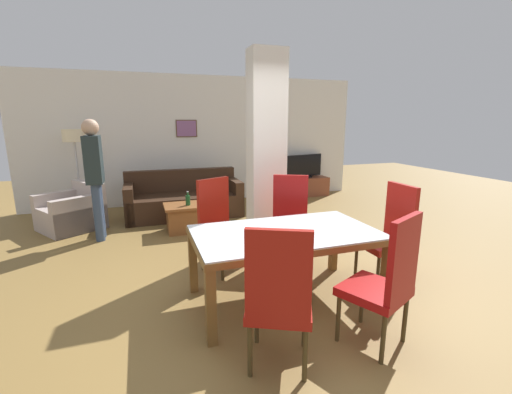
% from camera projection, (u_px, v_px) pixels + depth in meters
% --- Properties ---
extents(ground_plane, '(18.00, 18.00, 0.00)m').
position_uv_depth(ground_plane, '(284.00, 299.00, 3.46)').
color(ground_plane, olive).
extents(back_wall, '(7.20, 0.09, 2.70)m').
position_uv_depth(back_wall, '(201.00, 140.00, 7.42)').
color(back_wall, white).
rests_on(back_wall, ground_plane).
extents(divider_pillar, '(0.49, 0.34, 2.70)m').
position_uv_depth(divider_pillar, '(266.00, 151.00, 4.78)').
color(divider_pillar, white).
rests_on(divider_pillar, ground_plane).
extents(dining_table, '(1.78, 1.03, 0.72)m').
position_uv_depth(dining_table, '(285.00, 244.00, 3.33)').
color(dining_table, brown).
rests_on(dining_table, ground_plane).
extents(dining_chair_near_left, '(0.62, 0.62, 1.10)m').
position_uv_depth(dining_chair_near_left, '(279.00, 296.00, 2.37)').
color(dining_chair_near_left, maroon).
rests_on(dining_chair_near_left, ground_plane).
extents(dining_chair_head_right, '(0.46, 0.46, 1.10)m').
position_uv_depth(dining_chair_head_right, '(391.00, 232.00, 3.73)').
color(dining_chair_head_right, '#A01914').
rests_on(dining_chair_head_right, ground_plane).
extents(dining_chair_near_right, '(0.61, 0.61, 1.10)m').
position_uv_depth(dining_chair_near_right, '(386.00, 279.00, 2.62)').
color(dining_chair_near_right, maroon).
rests_on(dining_chair_near_right, ground_plane).
extents(dining_chair_far_right, '(0.62, 0.62, 1.10)m').
position_uv_depth(dining_chair_far_right, '(290.00, 217.00, 4.28)').
color(dining_chair_far_right, maroon).
rests_on(dining_chair_far_right, ground_plane).
extents(dining_chair_far_left, '(0.61, 0.61, 1.10)m').
position_uv_depth(dining_chair_far_left, '(220.00, 222.00, 4.07)').
color(dining_chair_far_left, maroon).
rests_on(dining_chair_far_left, ground_plane).
extents(sofa, '(2.09, 0.90, 0.84)m').
position_uv_depth(sofa, '(184.00, 201.00, 6.45)').
color(sofa, '#321F13').
rests_on(sofa, ground_plane).
extents(armchair, '(1.16, 1.15, 0.75)m').
position_uv_depth(armchair, '(73.00, 213.00, 5.66)').
color(armchair, '#BAA9A1').
rests_on(armchair, ground_plane).
extents(coffee_table, '(0.72, 0.55, 0.44)m').
position_uv_depth(coffee_table, '(188.00, 217.00, 5.57)').
color(coffee_table, brown).
rests_on(coffee_table, ground_plane).
extents(bottle, '(0.07, 0.07, 0.23)m').
position_uv_depth(bottle, '(188.00, 200.00, 5.47)').
color(bottle, '#194C23').
rests_on(bottle, coffee_table).
extents(tv_stand, '(1.25, 0.40, 0.44)m').
position_uv_depth(tv_stand, '(302.00, 187.00, 8.15)').
color(tv_stand, brown).
rests_on(tv_stand, ground_plane).
extents(tv_screen, '(1.08, 0.32, 0.54)m').
position_uv_depth(tv_screen, '(303.00, 167.00, 8.04)').
color(tv_screen, black).
rests_on(tv_screen, tv_stand).
extents(floor_lamp, '(0.38, 0.38, 1.61)m').
position_uv_depth(floor_lamp, '(74.00, 143.00, 6.22)').
color(floor_lamp, '#B7B7BC').
rests_on(floor_lamp, ground_plane).
extents(standing_person, '(0.24, 0.38, 1.79)m').
position_uv_depth(standing_person, '(95.00, 171.00, 5.00)').
color(standing_person, '#33445E').
rests_on(standing_person, ground_plane).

